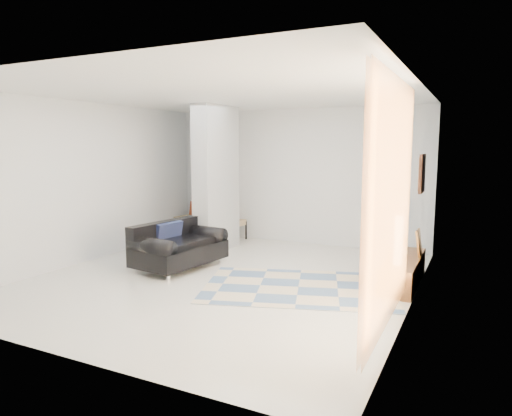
% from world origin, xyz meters
% --- Properties ---
extents(floor, '(6.00, 6.00, 0.00)m').
position_xyz_m(floor, '(0.00, 0.00, 0.00)').
color(floor, silver).
rests_on(floor, ground).
extents(ceiling, '(6.00, 6.00, 0.00)m').
position_xyz_m(ceiling, '(0.00, 0.00, 2.80)').
color(ceiling, white).
rests_on(ceiling, wall_back).
extents(wall_back, '(6.00, 0.00, 6.00)m').
position_xyz_m(wall_back, '(0.00, 3.00, 1.40)').
color(wall_back, silver).
rests_on(wall_back, ground).
extents(wall_front, '(6.00, 0.00, 6.00)m').
position_xyz_m(wall_front, '(0.00, -3.00, 1.40)').
color(wall_front, silver).
rests_on(wall_front, ground).
extents(wall_left, '(0.00, 6.00, 6.00)m').
position_xyz_m(wall_left, '(-2.75, 0.00, 1.40)').
color(wall_left, silver).
rests_on(wall_left, ground).
extents(wall_right, '(0.00, 6.00, 6.00)m').
position_xyz_m(wall_right, '(2.75, 0.00, 1.40)').
color(wall_right, silver).
rests_on(wall_right, ground).
extents(partition_column, '(0.35, 1.20, 2.80)m').
position_xyz_m(partition_column, '(-1.10, 1.60, 1.40)').
color(partition_column, '#A3A6AA').
rests_on(partition_column, floor).
extents(hallway_door, '(0.85, 0.06, 2.04)m').
position_xyz_m(hallway_door, '(-2.10, 2.96, 1.02)').
color(hallway_door, white).
rests_on(hallway_door, floor).
extents(curtain, '(0.00, 2.55, 2.55)m').
position_xyz_m(curtain, '(2.67, -1.15, 1.45)').
color(curtain, orange).
rests_on(curtain, wall_right).
extents(wall_art, '(0.04, 0.45, 0.55)m').
position_xyz_m(wall_art, '(2.72, 0.90, 1.65)').
color(wall_art, '#3F1E11').
rests_on(wall_art, wall_right).
extents(media_console, '(0.45, 1.62, 0.80)m').
position_xyz_m(media_console, '(2.52, 0.90, 0.21)').
color(media_console, brown).
rests_on(media_console, floor).
extents(loveseat, '(1.11, 1.66, 0.76)m').
position_xyz_m(loveseat, '(-1.06, 0.22, 0.36)').
color(loveseat, silver).
rests_on(loveseat, floor).
extents(daybed, '(1.67, 0.90, 0.77)m').
position_xyz_m(daybed, '(-1.92, 2.63, 0.42)').
color(daybed, black).
rests_on(daybed, floor).
extents(area_rug, '(3.13, 2.55, 0.01)m').
position_xyz_m(area_rug, '(1.19, 0.06, 0.01)').
color(area_rug, beige).
rests_on(area_rug, floor).
extents(cylinder_lamp, '(0.13, 0.13, 0.68)m').
position_xyz_m(cylinder_lamp, '(2.50, 0.46, 0.74)').
color(cylinder_lamp, white).
rests_on(cylinder_lamp, media_console).
extents(bronze_figurine, '(0.13, 0.13, 0.24)m').
position_xyz_m(bronze_figurine, '(2.47, 1.28, 0.52)').
color(bronze_figurine, black).
rests_on(bronze_figurine, media_console).
extents(vase, '(0.24, 0.24, 0.21)m').
position_xyz_m(vase, '(2.47, 0.90, 0.51)').
color(vase, silver).
rests_on(vase, media_console).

